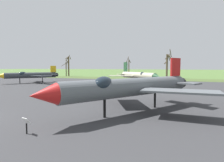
{
  "coord_description": "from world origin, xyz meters",
  "views": [
    {
      "loc": [
        14.97,
        -7.8,
        3.81
      ],
      "look_at": [
        3.65,
        21.1,
        1.51
      ],
      "focal_mm": 30.24,
      "sensor_mm": 36.0,
      "label": 1
    }
  ],
  "objects_px": {
    "jet_fighter_front_right": "(31,75)",
    "info_placard_rear_center": "(26,124)",
    "info_placard_rear_left": "(160,85)",
    "jet_fighter_rear_left": "(138,75)",
    "jet_fighter_rear_center": "(130,87)"
  },
  "relations": [
    {
      "from": "jet_fighter_front_right",
      "to": "info_placard_rear_center",
      "type": "relative_size",
      "value": 12.37
    },
    {
      "from": "info_placard_rear_center",
      "to": "info_placard_rear_left",
      "type": "relative_size",
      "value": 0.9
    },
    {
      "from": "info_placard_rear_left",
      "to": "jet_fighter_rear_left",
      "type": "bearing_deg",
      "value": 129.12
    },
    {
      "from": "info_placard_rear_center",
      "to": "jet_fighter_rear_left",
      "type": "relative_size",
      "value": 0.08
    },
    {
      "from": "jet_fighter_rear_center",
      "to": "jet_fighter_rear_left",
      "type": "distance_m",
      "value": 26.09
    },
    {
      "from": "jet_fighter_front_right",
      "to": "jet_fighter_rear_center",
      "type": "bearing_deg",
      "value": -33.12
    },
    {
      "from": "jet_fighter_rear_center",
      "to": "info_placard_rear_center",
      "type": "relative_size",
      "value": 14.35
    },
    {
      "from": "info_placard_rear_center",
      "to": "info_placard_rear_left",
      "type": "distance_m",
      "value": 25.88
    },
    {
      "from": "jet_fighter_rear_center",
      "to": "jet_fighter_rear_left",
      "type": "relative_size",
      "value": 1.17
    },
    {
      "from": "jet_fighter_front_right",
      "to": "info_placard_rear_left",
      "type": "height_order",
      "value": "jet_fighter_front_right"
    },
    {
      "from": "jet_fighter_front_right",
      "to": "info_placard_rear_center",
      "type": "height_order",
      "value": "jet_fighter_front_right"
    },
    {
      "from": "jet_fighter_rear_left",
      "to": "jet_fighter_front_right",
      "type": "bearing_deg",
      "value": -166.03
    },
    {
      "from": "jet_fighter_front_right",
      "to": "jet_fighter_rear_left",
      "type": "bearing_deg",
      "value": 13.97
    },
    {
      "from": "info_placard_rear_center",
      "to": "jet_fighter_rear_left",
      "type": "xyz_separation_m",
      "value": [
        -1.48,
        32.46,
        1.42
      ]
    },
    {
      "from": "jet_fighter_rear_left",
      "to": "info_placard_rear_left",
      "type": "relative_size",
      "value": 11.01
    }
  ]
}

